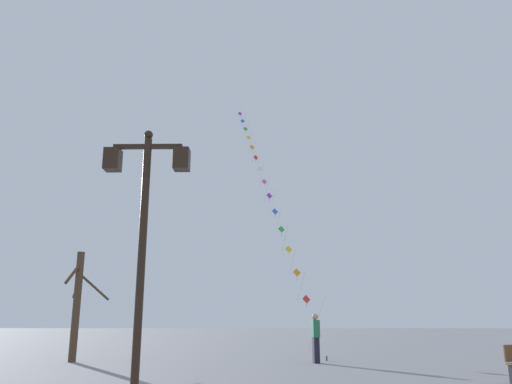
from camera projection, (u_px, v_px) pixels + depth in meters
The scene contains 5 objects.
ground_plane at pixel (285, 357), 20.78m from camera, with size 160.00×160.00×0.00m, color gray.
twin_lantern_lamp_post at pixel (144, 210), 8.86m from camera, with size 1.54×0.28×4.85m.
kite_train at pixel (265, 183), 31.58m from camera, with size 4.60×20.87×19.11m.
kite_flyer at pixel (316, 337), 17.90m from camera, with size 0.30×0.62×1.71m.
bare_tree at pixel (77, 303), 18.63m from camera, with size 1.53×1.56×3.99m.
Camera 1 is at (-0.82, -1.84, 1.46)m, focal length 35.18 mm.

